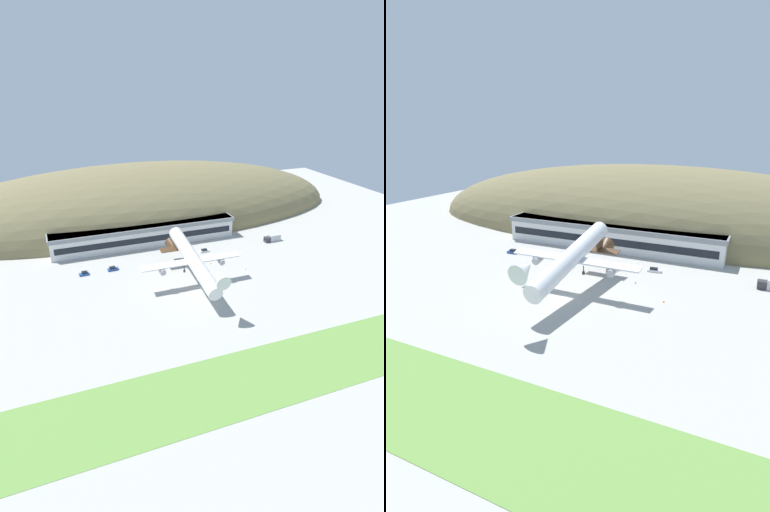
{
  "view_description": "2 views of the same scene",
  "coord_description": "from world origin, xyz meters",
  "views": [
    {
      "loc": [
        -48.57,
        -119.13,
        73.66
      ],
      "look_at": [
        1.1,
        9.62,
        10.19
      ],
      "focal_mm": 28.0,
      "sensor_mm": 36.0,
      "label": 1
    },
    {
      "loc": [
        47.65,
        -89.59,
        45.51
      ],
      "look_at": [
        -0.41,
        8.64,
        10.09
      ],
      "focal_mm": 28.0,
      "sensor_mm": 36.0,
      "label": 2
    }
  ],
  "objects": [
    {
      "name": "ground_plane",
      "position": [
        0.0,
        0.0,
        0.0
      ],
      "size": [
        328.26,
        328.26,
        0.0
      ],
      "primitive_type": "plane",
      "color": "#ADAAA3"
    },
    {
      "name": "grass_strip_foreground",
      "position": [
        0.0,
        -48.19,
        0.04
      ],
      "size": [
        295.44,
        23.17,
        0.08
      ],
      "primitive_type": "cube",
      "color": "#669342",
      "rests_on": "ground_plane"
    },
    {
      "name": "traffic_cone_0",
      "position": [
        13.62,
        20.03,
        0.28
      ],
      "size": [
        0.52,
        0.52,
        0.58
      ],
      "color": "orange",
      "rests_on": "ground_plane"
    },
    {
      "name": "service_car_2",
      "position": [
        15.93,
        32.46,
        0.58
      ],
      "size": [
        4.7,
        2.11,
        1.41
      ],
      "color": "silver",
      "rests_on": "ground_plane"
    },
    {
      "name": "hill_backdrop",
      "position": [
        -0.7,
        91.05,
        0.0
      ],
      "size": [
        241.03,
        86.17,
        58.36
      ],
      "primitive_type": "ellipsoid",
      "color": "olive",
      "rests_on": "ground_plane"
    },
    {
      "name": "fuel_truck",
      "position": [
        51.37,
        32.51,
        1.47
      ],
      "size": [
        8.29,
        2.85,
        3.1
      ],
      "color": "#333338",
      "rests_on": "ground_plane"
    },
    {
      "name": "service_car_0",
      "position": [
        -26.26,
        28.9,
        0.67
      ],
      "size": [
        4.45,
        2.15,
        1.62
      ],
      "color": "#264C99",
      "rests_on": "ground_plane"
    },
    {
      "name": "service_car_1",
      "position": [
        -37.77,
        28.77,
        0.65
      ],
      "size": [
        4.01,
        2.14,
        1.58
      ],
      "color": "#264C99",
      "rests_on": "ground_plane"
    },
    {
      "name": "terminal_building",
      "position": [
        -6.69,
        53.15,
        5.58
      ],
      "size": [
        86.77,
        16.81,
        9.85
      ],
      "color": "silver",
      "rests_on": "ground_plane"
    },
    {
      "name": "traffic_cone_1",
      "position": [
        24.94,
        10.02,
        0.28
      ],
      "size": [
        0.52,
        0.52,
        0.58
      ],
      "color": "orange",
      "rests_on": "ground_plane"
    },
    {
      "name": "cargo_airplane",
      "position": [
        -0.39,
        5.35,
        10.75
      ],
      "size": [
        39.15,
        54.04,
        13.91
      ],
      "color": "silver"
    }
  ]
}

